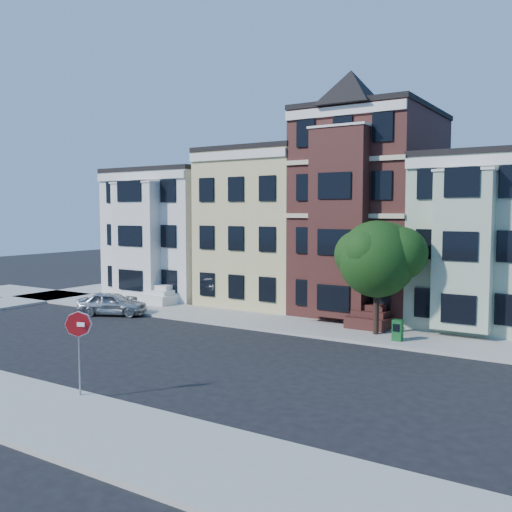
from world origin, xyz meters
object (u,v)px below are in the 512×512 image
Objects in this scene: parked_car at (113,304)px; stop_sign at (79,348)px; newspaper_box at (398,330)px; fire_hydrant at (131,305)px; street_tree at (377,264)px.

parked_car is 15.79m from stop_sign.
fire_hydrant is (-16.52, -0.80, -0.17)m from newspaper_box.
street_tree is 10.55× the size of fire_hydrant.
newspaper_box is 14.89m from stop_sign.
newspaper_box is (1.39, -0.85, -2.99)m from street_tree.
stop_sign is (10.70, -11.57, 1.04)m from parked_car.
street_tree is at bearing 6.21° from fire_hydrant.
newspaper_box is at bearing 44.14° from stop_sign.
street_tree is 15.24m from stop_sign.
fire_hydrant is (-15.13, -1.65, -3.16)m from street_tree.
parked_car is at bearing 111.80° from stop_sign.
fire_hydrant is at bearing 108.04° from stop_sign.
parked_car reaches higher than fire_hydrant.
newspaper_box is 1.52× the size of fire_hydrant.
stop_sign reaches higher than newspaper_box.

